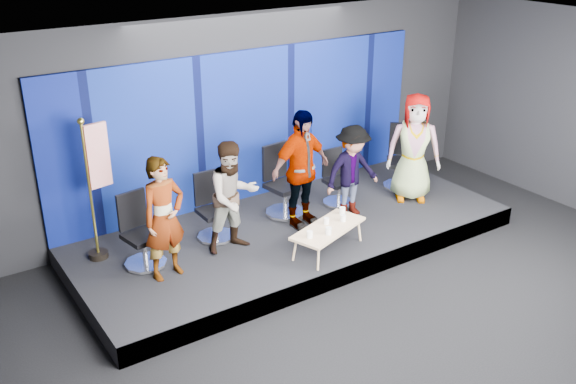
% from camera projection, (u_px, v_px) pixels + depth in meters
% --- Properties ---
extents(ground, '(10.00, 10.00, 0.00)m').
position_uv_depth(ground, '(399.00, 316.00, 8.56)').
color(ground, black).
rests_on(ground, ground).
extents(room_walls, '(10.02, 8.02, 3.51)m').
position_uv_depth(room_walls, '(413.00, 144.00, 7.59)').
color(room_walls, black).
rests_on(room_walls, ground).
extents(riser, '(7.00, 3.00, 0.30)m').
position_uv_depth(riser, '(294.00, 234.00, 10.41)').
color(riser, black).
rests_on(riser, ground).
extents(backdrop, '(7.00, 0.08, 2.60)m').
position_uv_depth(backdrop, '(247.00, 126.00, 10.94)').
color(backdrop, '#070F58').
rests_on(backdrop, riser).
extents(chair_a, '(0.71, 0.71, 1.08)m').
position_uv_depth(chair_a, '(142.00, 242.00, 9.10)').
color(chair_a, silver).
rests_on(chair_a, riser).
extents(panelist_a, '(0.70, 0.52, 1.75)m').
position_uv_depth(panelist_a, '(164.00, 218.00, 8.62)').
color(panelist_a, black).
rests_on(panelist_a, riser).
extents(chair_b, '(0.59, 0.59, 1.04)m').
position_uv_depth(chair_b, '(214.00, 217.00, 9.88)').
color(chair_b, silver).
rests_on(chair_b, riser).
extents(panelist_b, '(0.83, 0.65, 1.69)m').
position_uv_depth(panelist_b, '(233.00, 197.00, 9.34)').
color(panelist_b, black).
rests_on(panelist_b, riser).
extents(chair_c, '(0.75, 0.75, 1.18)m').
position_uv_depth(chair_c, '(283.00, 192.00, 10.64)').
color(chair_c, silver).
rests_on(chair_c, riser).
extents(panelist_c, '(1.17, 0.61, 1.92)m').
position_uv_depth(panelist_c, '(301.00, 169.00, 10.03)').
color(panelist_c, black).
rests_on(panelist_c, riser).
extents(chair_d, '(0.56, 0.56, 0.96)m').
position_uv_depth(chair_d, '(337.00, 186.00, 11.06)').
color(chair_d, silver).
rests_on(chair_d, riser).
extents(panelist_d, '(1.02, 0.61, 1.55)m').
position_uv_depth(panelist_d, '(352.00, 171.00, 10.46)').
color(panelist_d, black).
rests_on(panelist_d, riser).
extents(chair_e, '(0.92, 0.92, 1.17)m').
position_uv_depth(chair_e, '(402.00, 167.00, 11.70)').
color(chair_e, silver).
rests_on(chair_e, riser).
extents(panelist_e, '(1.10, 1.04, 1.89)m').
position_uv_depth(panelist_e, '(414.00, 147.00, 11.01)').
color(panelist_e, black).
rests_on(panelist_e, riser).
extents(coffee_table, '(1.36, 0.91, 0.39)m').
position_uv_depth(coffee_table, '(328.00, 229.00, 9.47)').
color(coffee_table, tan).
rests_on(coffee_table, riser).
extents(mug_a, '(0.09, 0.09, 0.10)m').
position_uv_depth(mug_a, '(310.00, 234.00, 9.13)').
color(mug_a, white).
rests_on(mug_a, coffee_table).
extents(mug_b, '(0.09, 0.09, 0.11)m').
position_uv_depth(mug_b, '(328.00, 231.00, 9.23)').
color(mug_b, white).
rests_on(mug_b, coffee_table).
extents(mug_c, '(0.08, 0.08, 0.10)m').
position_uv_depth(mug_c, '(326.00, 221.00, 9.54)').
color(mug_c, white).
rests_on(mug_c, coffee_table).
extents(mug_d, '(0.09, 0.09, 0.10)m').
position_uv_depth(mug_d, '(343.00, 218.00, 9.63)').
color(mug_d, white).
rests_on(mug_d, coffee_table).
extents(mug_e, '(0.09, 0.09, 0.11)m').
position_uv_depth(mug_e, '(342.00, 211.00, 9.86)').
color(mug_e, white).
rests_on(mug_e, coffee_table).
extents(flag_stand, '(0.49, 0.28, 2.13)m').
position_uv_depth(flag_stand, '(97.00, 185.00, 9.03)').
color(flag_stand, black).
rests_on(flag_stand, riser).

